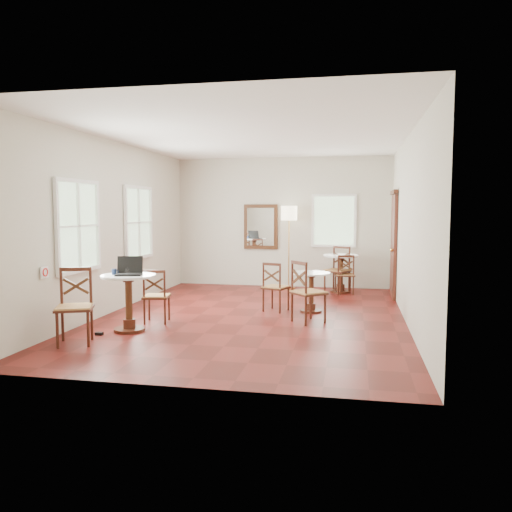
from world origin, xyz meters
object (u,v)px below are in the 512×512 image
Objects in this scene: chair_near_a at (156,296)px; laptop at (129,270)px; water_glass at (127,272)px; cafe_table_mid at (311,288)px; chair_mid_a at (275,287)px; chair_back_a at (345,275)px; floor_lamp at (289,219)px; navy_mug at (114,272)px; cafe_table_back at (341,269)px; cafe_table_near at (129,296)px; chair_mid_b at (307,292)px; mouse at (123,275)px; chair_near_b at (75,306)px; chair_back_b at (338,270)px; power_adapter at (99,334)px.

laptop is at bearing 65.11° from chair_near_a.
chair_near_a is 0.87m from water_glass.
cafe_table_mid is 0.63m from chair_mid_a.
chair_near_a is at bearing 37.38° from chair_back_a.
navy_mug is (-2.01, -4.53, -0.71)m from floor_lamp.
chair_back_a is at bearing -69.05° from cafe_table_back.
chair_mid_a reaches higher than cafe_table_mid.
floor_lamp reaches higher than navy_mug.
chair_back_a is at bearing 36.20° from laptop.
navy_mug reaches higher than cafe_table_near.
chair_mid_b is at bearing 67.76° from chair_back_a.
water_glass is at bearing 31.99° from mouse.
cafe_table_near is 0.89m from chair_near_b.
chair_mid_a and mouse have the same top height.
floor_lamp reaches higher than mouse.
navy_mug is at bearing 172.47° from laptop.
chair_near_b reaches higher than chair_mid_a.
chair_mid_b is at bearing -98.18° from cafe_table_back.
laptop is (-2.97, -4.17, 0.40)m from cafe_table_back.
chair_back_a is 5.18m from navy_mug.
cafe_table_mid is at bearing -74.21° from floor_lamp.
chair_mid_b is 2.25× the size of laptop.
chair_back_a is 0.21m from chair_back_b.
chair_back_a is at bearing -100.20° from chair_mid_a.
navy_mug is at bearing -174.58° from cafe_table_near.
chair_mid_b reaches higher than cafe_table_back.
chair_back_b is (2.92, 4.09, -0.02)m from cafe_table_near.
cafe_table_back is 0.96× the size of chair_back_a.
power_adapter is (-0.35, -0.22, -0.88)m from water_glass.
chair_near_b is 3.49m from chair_mid_b.
floor_lamp reaches higher than chair_near_b.
laptop is 4.12× the size of power_adapter.
chair_back_b is 9.17× the size of water_glass.
laptop reaches higher than navy_mug.
cafe_table_mid is at bearing -156.43° from chair_mid_a.
power_adapter is at bearing -148.78° from water_glass.
floor_lamp is at bearing -122.12° from chair_near_a.
chair_mid_b is at bearing 6.84° from laptop.
power_adapter is (-0.50, -0.93, -0.41)m from chair_near_a.
chair_back_a is (3.07, 3.96, -0.10)m from cafe_table_near.
chair_back_b is at bearing 70.42° from mouse.
chair_mid_a is 2.81m from mouse.
chair_back_b is at bearing -51.62° from chair_back_a.
mouse is at bearing 64.74° from chair_near_a.
cafe_table_near is at bearing 44.30° from power_adapter.
laptop reaches higher than cafe_table_near.
laptop is 4.04× the size of navy_mug.
cafe_table_back is 5.29m from navy_mug.
chair_back_b is (-0.15, 0.13, 0.08)m from chair_back_a.
chair_back_a is 7.93× the size of power_adapter.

